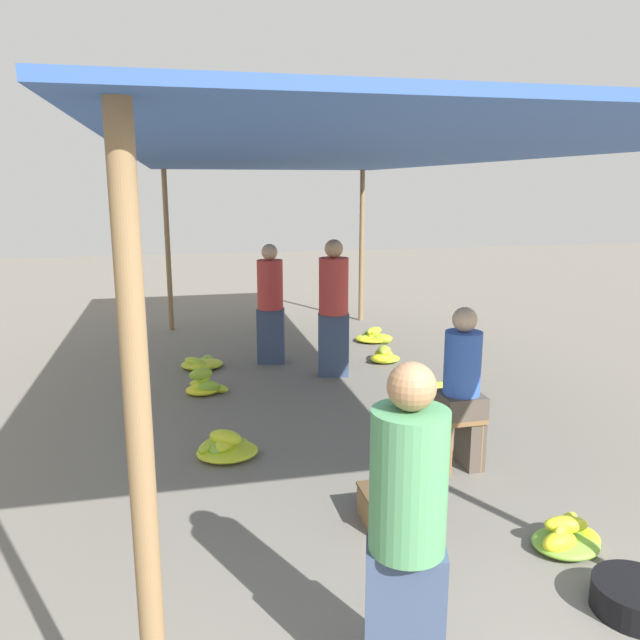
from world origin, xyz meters
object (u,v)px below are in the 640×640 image
Objects in this scene: banana_pile_left_2 at (201,364)px; vendor_seated at (464,385)px; shopper_walking_far at (270,302)px; shopper_walking_mid at (334,306)px; crate_near at (390,506)px; banana_pile_left_1 at (205,385)px; banana_pile_left_0 at (226,448)px; vendor_foreground at (407,530)px; stool at (459,425)px; banana_pile_right_0 at (566,537)px; basin_black at (636,598)px; banana_pile_right_1 at (437,396)px; banana_pile_right_3 at (374,337)px; banana_pile_right_2 at (384,356)px.

vendor_seated is at bearing -59.44° from banana_pile_left_2.
shopper_walking_mid is at bearing -47.17° from shopper_walking_far.
shopper_walking_far reaches higher than crate_near.
banana_pile_left_0 is at bearing -86.93° from banana_pile_left_1.
banana_pile_left_1 is at bearing 98.70° from vendor_foreground.
stool is 2.00m from banana_pile_left_0.
stool reaches higher than banana_pile_left_2.
crate_near is at bearing 150.83° from banana_pile_right_0.
vendor_foreground is 1.17× the size of vendor_seated.
crate_near reaches higher than banana_pile_right_0.
crate_near reaches higher than banana_pile_left_2.
shopper_walking_mid is at bearing 96.93° from basin_black.
banana_pile_left_1 is 1.01m from banana_pile_left_2.
banana_pile_right_3 is (0.17, 2.73, -0.01)m from banana_pile_right_1.
banana_pile_right_3 is (2.60, 1.84, -0.02)m from banana_pile_left_1.
shopper_walking_mid reaches higher than banana_pile_right_2.
banana_pile_right_1 is at bearing -52.18° from shopper_walking_far.
crate_near is at bearing -97.57° from shopper_walking_mid.
stool is 0.91× the size of banana_pile_left_1.
stool is at bearing -59.70° from banana_pile_left_2.
basin_black is at bearing -77.05° from shopper_walking_far.
vendor_foreground is 4.62m from banana_pile_left_1.
vendor_foreground is 3.36× the size of basin_black.
shopper_walking_far is at bearing 73.61° from banana_pile_left_0.
shopper_walking_mid is at bearing 98.61° from vendor_seated.
shopper_walking_mid is 1.07× the size of shopper_walking_far.
vendor_seated reaches higher than stool.
banana_pile_right_3 is at bearing 81.57° from stool.
shopper_walking_mid is (-0.80, -0.40, 0.78)m from banana_pile_right_2.
basin_black is 5.70m from banana_pile_left_2.
banana_pile_left_1 reaches higher than banana_pile_left_2.
banana_pile_right_0 is 0.30× the size of shopper_walking_far.
vendor_foreground reaches higher than banana_pile_right_2.
shopper_walking_far is (0.92, 1.06, 0.72)m from banana_pile_left_1.
crate_near is at bearing -108.22° from banana_pile_right_2.
banana_pile_right_2 is at bearing 72.10° from vendor_foreground.
crate_near is (-0.84, -0.70, -0.25)m from stool.
banana_pile_left_0 is at bearing -87.97° from banana_pile_left_2.
banana_pile_left_0 is 0.88× the size of banana_pile_left_2.
shopper_walking_mid reaches higher than stool.
shopper_walking_far reaches higher than banana_pile_right_0.
banana_pile_right_2 is (2.39, -0.27, 0.02)m from banana_pile_left_2.
banana_pile_left_0 reaches higher than banana_pile_right_2.
banana_pile_right_0 is 4.10m from shopper_walking_mid.
vendor_foreground reaches higher than crate_near.
banana_pile_left_2 is 1.08× the size of banana_pile_right_3.
banana_pile_right_2 is (1.69, 5.24, -0.74)m from vendor_foreground.
banana_pile_right_0 is at bearing 30.92° from vendor_foreground.
basin_black is at bearing -85.49° from vendor_seated.
crate_near is at bearing -74.51° from banana_pile_left_2.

